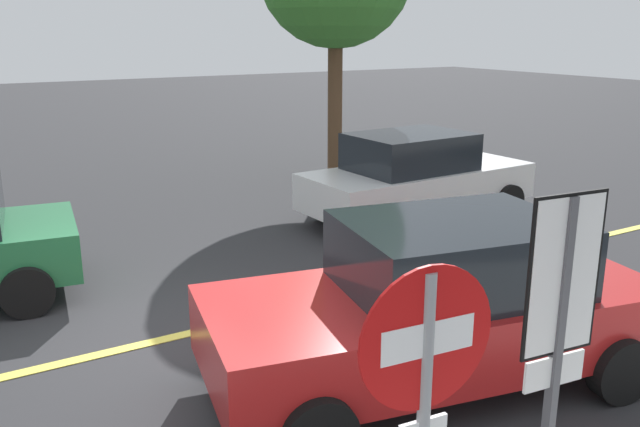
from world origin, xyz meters
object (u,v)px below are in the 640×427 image
object	(u,v)px
stop_sign	(424,405)
speed_limit_sign	(559,317)
car_red_crossing	(439,304)
car_white_mid_road	(416,177)

from	to	relation	value
stop_sign	speed_limit_sign	distance (m)	1.14
stop_sign	speed_limit_sign	xyz separation A→B (m)	(1.12, 0.13, 0.17)
car_red_crossing	car_white_mid_road	size ratio (longest dim) A/B	1.07
speed_limit_sign	stop_sign	bearing A→B (deg)	-173.57
speed_limit_sign	car_red_crossing	distance (m)	2.56
stop_sign	car_white_mid_road	world-z (taller)	stop_sign
speed_limit_sign	car_white_mid_road	distance (m)	8.23
speed_limit_sign	car_red_crossing	xyz separation A→B (m)	(0.99, 2.17, -0.93)
stop_sign	car_white_mid_road	bearing A→B (deg)	51.47
stop_sign	car_red_crossing	bearing A→B (deg)	47.54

